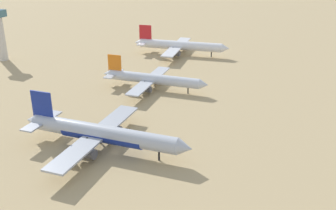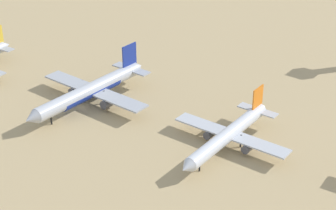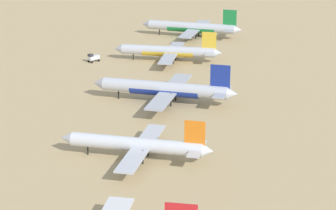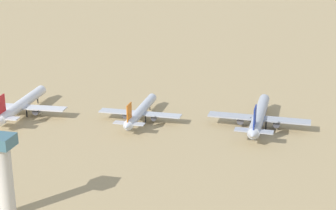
% 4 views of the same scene
% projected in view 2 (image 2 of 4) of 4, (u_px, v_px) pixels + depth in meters
% --- Properties ---
extents(ground_plane, '(1800.00, 1800.00, 0.00)m').
position_uv_depth(ground_plane, '(83.00, 108.00, 190.90)').
color(ground_plane, tan).
extents(parked_jet_2, '(55.13, 44.68, 15.93)m').
position_uv_depth(parked_jet_2, '(91.00, 90.00, 191.09)').
color(parked_jet_2, '#B2B7C1').
rests_on(parked_jet_2, ground).
extents(parked_jet_3, '(46.97, 38.04, 13.58)m').
position_uv_depth(parked_jet_3, '(229.00, 134.00, 166.31)').
color(parked_jet_3, silver).
rests_on(parked_jet_3, ground).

